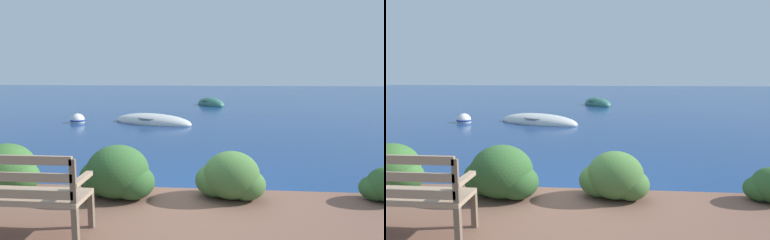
# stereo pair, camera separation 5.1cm
# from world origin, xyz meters

# --- Properties ---
(ground_plane) EXTENTS (80.00, 80.00, 0.00)m
(ground_plane) POSITION_xyz_m (0.00, 0.00, 0.00)
(ground_plane) COLOR navy
(park_bench) EXTENTS (1.24, 0.48, 0.93)m
(park_bench) POSITION_xyz_m (-1.52, -1.64, 0.70)
(park_bench) COLOR brown
(park_bench) RESTS_ON patio_terrace
(hedge_clump_far_left) EXTENTS (1.03, 0.74, 0.70)m
(hedge_clump_far_left) POSITION_xyz_m (-2.62, -0.30, 0.52)
(hedge_clump_far_left) COLOR #38662D
(hedge_clump_far_left) RESTS_ON patio_terrace
(hedge_clump_left) EXTENTS (1.09, 0.78, 0.74)m
(hedge_clump_left) POSITION_xyz_m (-0.92, -0.44, 0.54)
(hedge_clump_left) COLOR #2D5628
(hedge_clump_left) RESTS_ON patio_terrace
(hedge_clump_centre) EXTENTS (0.97, 0.70, 0.66)m
(hedge_clump_centre) POSITION_xyz_m (0.65, -0.35, 0.51)
(hedge_clump_centre) COLOR #426B33
(hedge_clump_centre) RESTS_ON patio_terrace
(rowboat_nearest) EXTENTS (3.44, 2.21, 0.65)m
(rowboat_nearest) POSITION_xyz_m (-2.04, 7.64, 0.06)
(rowboat_nearest) COLOR silver
(rowboat_nearest) RESTS_ON ground_plane
(rowboat_mid) EXTENTS (2.11, 2.52, 0.78)m
(rowboat_mid) POSITION_xyz_m (-0.03, 14.56, 0.07)
(rowboat_mid) COLOR #336B5B
(rowboat_mid) RESTS_ON ground_plane
(mooring_buoy) EXTENTS (0.58, 0.58, 0.52)m
(mooring_buoy) POSITION_xyz_m (-4.91, 7.57, 0.09)
(mooring_buoy) COLOR white
(mooring_buoy) RESTS_ON ground_plane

